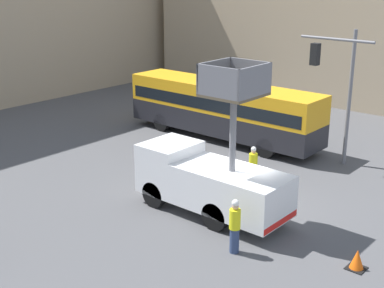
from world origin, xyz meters
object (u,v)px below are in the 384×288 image
object	(u,v)px
traffic_light_pole	(339,79)
road_worker_directing	(253,166)
city_bus	(222,107)
traffic_cone_near_truck	(357,260)
road_worker_near_truck	(235,226)
utility_truck	(209,178)

from	to	relation	value
traffic_light_pole	road_worker_directing	size ratio (longest dim) A/B	3.67
traffic_light_pole	road_worker_directing	distance (m)	5.55
city_bus	traffic_cone_near_truck	distance (m)	14.27
road_worker_near_truck	traffic_cone_near_truck	size ratio (longest dim) A/B	2.89
utility_truck	traffic_light_pole	bearing A→B (deg)	-11.15
utility_truck	road_worker_directing	bearing A→B (deg)	5.81
utility_truck	road_worker_directing	distance (m)	3.57
city_bus	road_worker_directing	distance (m)	6.90
utility_truck	traffic_light_pole	size ratio (longest dim) A/B	0.95
traffic_light_pole	utility_truck	bearing A→B (deg)	168.85
utility_truck	road_worker_directing	xyz separation A→B (m)	(3.51, 0.36, -0.57)
road_worker_near_truck	road_worker_directing	xyz separation A→B (m)	(5.33, 2.91, -0.09)
utility_truck	city_bus	bearing A→B (deg)	34.50
city_bus	traffic_light_pole	distance (m)	7.43
city_bus	road_worker_near_truck	distance (m)	12.73
utility_truck	traffic_cone_near_truck	xyz separation A→B (m)	(-0.15, -6.11, -1.14)
utility_truck	traffic_light_pole	distance (m)	8.11
traffic_cone_near_truck	road_worker_directing	bearing A→B (deg)	60.48
city_bus	road_worker_directing	world-z (taller)	city_bus
traffic_light_pole	city_bus	bearing A→B (deg)	85.25
city_bus	road_worker_directing	xyz separation A→B (m)	(-4.49, -5.14, -0.97)
traffic_cone_near_truck	traffic_light_pole	bearing A→B (deg)	31.54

